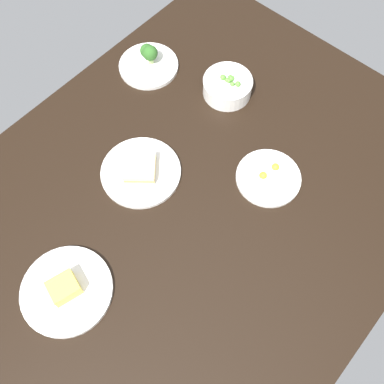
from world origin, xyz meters
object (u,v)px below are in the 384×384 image
(plate_sandwich, at_px, (141,171))
(plate_broccoli, at_px, (149,62))
(plate_eggs, at_px, (268,176))
(bowl_peas, at_px, (228,86))
(plate_cheese, at_px, (66,290))

(plate_sandwich, bearing_deg, plate_broccoli, -139.28)
(plate_broccoli, distance_m, plate_sandwich, 0.37)
(plate_eggs, bearing_deg, plate_sandwich, -51.29)
(bowl_peas, xyz_separation_m, plate_eggs, (0.15, 0.27, -0.02))
(plate_cheese, xyz_separation_m, plate_eggs, (-0.55, 0.17, 0.00))
(plate_cheese, distance_m, plate_eggs, 0.58)
(plate_sandwich, bearing_deg, bowl_peas, -179.79)
(plate_cheese, bearing_deg, plate_broccoli, -151.70)
(bowl_peas, distance_m, plate_eggs, 0.31)
(plate_eggs, bearing_deg, plate_broccoli, -97.97)
(plate_eggs, bearing_deg, plate_cheese, -17.14)
(plate_eggs, bearing_deg, bowl_peas, -119.56)
(plate_broccoli, relative_size, plate_eggs, 1.04)
(plate_broccoli, height_order, bowl_peas, plate_broccoli)
(plate_broccoli, height_order, plate_sandwich, plate_broccoli)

